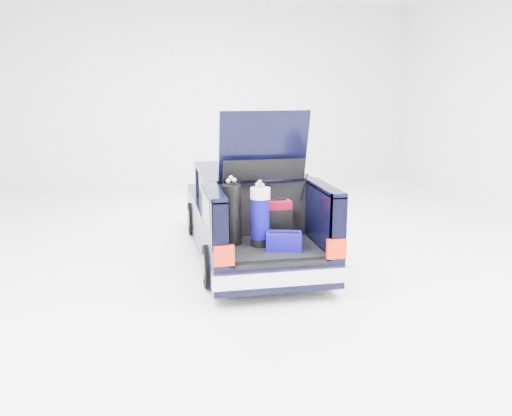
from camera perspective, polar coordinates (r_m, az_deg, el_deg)
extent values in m
plane|color=white|center=(9.17, -0.61, -4.94)|extent=(14.00, 14.00, 0.00)
cube|color=black|center=(9.65, -1.34, -0.94)|extent=(1.75, 3.00, 0.70)
cube|color=black|center=(11.18, -2.73, 0.47)|extent=(1.70, 0.30, 0.50)
cube|color=silver|center=(11.33, -2.83, 0.27)|extent=(1.72, 0.10, 0.22)
cube|color=black|center=(9.03, -0.81, 2.13)|extent=(1.55, 1.95, 0.54)
cube|color=black|center=(8.98, -0.81, 3.94)|extent=(1.62, 2.05, 0.06)
cube|color=black|center=(7.66, 1.47, -5.84)|extent=(1.75, 1.30, 0.40)
cube|color=black|center=(7.61, 1.45, -4.19)|extent=(1.32, 1.18, 0.05)
cube|color=black|center=(7.36, -4.40, -1.60)|extent=(0.20, 1.30, 0.85)
cube|color=black|center=(7.69, 7.14, -1.02)|extent=(0.20, 1.30, 0.85)
cube|color=black|center=(7.26, -4.46, 1.72)|extent=(0.20, 1.30, 0.06)
cube|color=black|center=(7.60, 7.23, 2.16)|extent=(0.20, 1.30, 0.06)
cube|color=black|center=(8.07, 0.53, -0.28)|extent=(1.36, 0.08, 0.84)
cube|color=silver|center=(7.03, 2.70, -7.37)|extent=(1.80, 0.12, 0.20)
cube|color=#B71A07|center=(6.81, -3.39, -5.03)|extent=(0.26, 0.07, 0.26)
cube|color=#B71A07|center=(7.15, 8.46, -4.27)|extent=(0.26, 0.07, 0.26)
cube|color=black|center=(7.00, 2.65, -5.93)|extent=(1.20, 0.06, 0.06)
cube|color=black|center=(7.74, 0.80, 6.59)|extent=(1.28, 0.33, 1.03)
cube|color=black|center=(7.76, 0.74, 7.65)|extent=(0.95, 0.17, 0.54)
cylinder|color=black|center=(10.36, -6.57, -1.12)|extent=(0.20, 0.62, 0.62)
cylinder|color=slate|center=(10.36, -6.57, -1.12)|extent=(0.23, 0.36, 0.36)
cylinder|color=black|center=(10.61, 2.28, -0.70)|extent=(0.20, 0.62, 0.62)
cylinder|color=slate|center=(10.61, 2.28, -0.70)|extent=(0.23, 0.36, 0.36)
cylinder|color=black|center=(7.69, -4.79, -6.14)|extent=(0.20, 0.62, 0.62)
cylinder|color=slate|center=(7.69, -4.79, -6.14)|extent=(0.23, 0.36, 0.36)
cylinder|color=black|center=(8.02, 6.98, -5.36)|extent=(0.20, 0.62, 0.62)
cylinder|color=slate|center=(8.02, 6.98, -5.36)|extent=(0.23, 0.36, 0.36)
cube|color=maroon|center=(7.95, 2.38, -1.16)|extent=(0.36, 0.22, 0.56)
cube|color=black|center=(7.89, 2.40, 0.92)|extent=(0.22, 0.05, 0.03)
cube|color=black|center=(7.87, 2.56, -1.74)|extent=(0.37, 0.02, 0.43)
cylinder|color=black|center=(7.59, -2.55, -0.68)|extent=(0.35, 0.37, 0.87)
cube|color=white|center=(7.69, -2.68, -0.26)|extent=(0.10, 0.05, 0.31)
sphere|color=#99999E|center=(7.51, -2.92, 2.84)|extent=(0.07, 0.07, 0.07)
sphere|color=#99999E|center=(7.46, -2.32, 2.95)|extent=(0.07, 0.07, 0.07)
cylinder|color=black|center=(7.62, 0.44, -3.55)|extent=(0.32, 0.32, 0.11)
cylinder|color=#0C0570|center=(7.53, 0.45, -1.06)|extent=(0.30, 0.30, 0.59)
cylinder|color=white|center=(7.45, 0.45, 1.57)|extent=(0.32, 0.32, 0.15)
sphere|color=#99999E|center=(7.46, 0.66, 2.41)|extent=(0.07, 0.07, 0.07)
sphere|color=#99999E|center=(7.47, 0.39, 2.75)|extent=(0.07, 0.07, 0.07)
cube|color=#0C0570|center=(7.45, 2.95, -3.48)|extent=(0.54, 0.42, 0.23)
cylinder|color=black|center=(7.41, 2.97, -2.55)|extent=(0.41, 0.13, 0.03)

